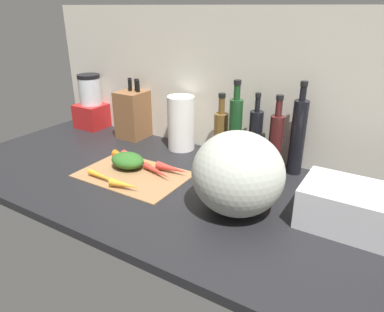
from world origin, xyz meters
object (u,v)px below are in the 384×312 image
Objects in this scene: winter_squash at (238,174)px; bottle_2 at (255,137)px; cutting_board at (133,174)px; carrot_4 at (142,163)px; blender_appliance at (92,105)px; carrot_3 at (144,163)px; bottle_1 at (235,130)px; carrot_2 at (125,185)px; carrot_7 at (172,169)px; bottle_0 at (221,133)px; dish_rack at (349,207)px; carrot_5 at (157,172)px; bottle_4 at (298,136)px; paper_towel_roll at (181,123)px; knife_block at (134,114)px; carrot_6 at (105,178)px; carrot_1 at (123,157)px; bottle_3 at (276,141)px; carrot_0 at (137,159)px.

bottle_2 reaches higher than winter_squash.
cutting_board is 3.97× the size of carrot_4.
carrot_3 is at bearing -25.70° from blender_appliance.
cutting_board is at bearing -132.62° from bottle_1.
carrot_7 is (6.86, 19.33, 0.16)cm from carrot_2.
bottle_2 is at bearing 3.99° from bottle_0.
bottle_1 reaches higher than carrot_4.
blender_appliance is at bearing 168.30° from dish_rack.
carrot_5 is 1.11× the size of carrot_7.
winter_squash is at bearing -63.59° from bottle_1.
carrot_2 is 65.75cm from bottle_4.
carrot_3 is at bearing 167.17° from winter_squash.
cutting_board is 63.58cm from bottle_4.
carrot_4 is 0.37× the size of blender_appliance.
paper_towel_roll is (-8.01, 28.74, 9.91)cm from carrot_5.
bottle_1 is 1.16× the size of bottle_2.
winter_squash is 37.69cm from bottle_2.
knife_block is 0.82× the size of bottle_1.
bottle_4 reaches higher than cutting_board.
bottle_2 reaches higher than carrot_6.
carrot_2 is 0.84× the size of carrot_7.
carrot_4 is at bearing 167.68° from winter_squash.
bottle_2 is at bearing 36.08° from carrot_4.
carrot_1 is at bearing -150.26° from bottle_2.
bottle_4 is (62.82, 27.02, 12.75)cm from carrot_1.
bottle_1 is (-16.31, 32.84, 1.38)cm from winter_squash.
carrot_5 is 0.52× the size of bottle_3.
cutting_board is 7.85cm from carrot_3.
blender_appliance is 84.40cm from bottle_1.
carrot_0 is 36.07cm from knife_block.
cutting_board is 7.67cm from carrot_4.
carrot_4 is 0.38× the size of dish_rack.
bottle_4 reaches higher than paper_towel_roll.
knife_block is (-27.71, 34.61, 11.11)cm from cutting_board.
carrot_5 is at bearing -130.42° from carrot_7.
carrot_3 is at bearing 179.64° from dish_rack.
carrot_6 is 44.15cm from paper_towel_roll.
carrot_0 is 0.53× the size of bottle_1.
winter_squash is at bearing -101.10° from bottle_4.
blender_appliance reaches higher than dish_rack.
paper_towel_roll is (0.54, 32.79, 11.55)cm from cutting_board.
carrot_0 is 51.32cm from winter_squash.
dish_rack is at bearing -18.96° from paper_towel_roll.
carrot_4 is 0.34× the size of bottle_3.
carrot_2 is at bearing -123.39° from bottle_2.
carrot_0 is 1.54× the size of carrot_2.
carrot_7 is (13.82, 1.12, 0.49)cm from carrot_4.
bottle_0 is at bearing 71.39° from carrot_2.
bottle_0 is 14.84cm from bottle_2.
bottle_3 is 41.34cm from dish_rack.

